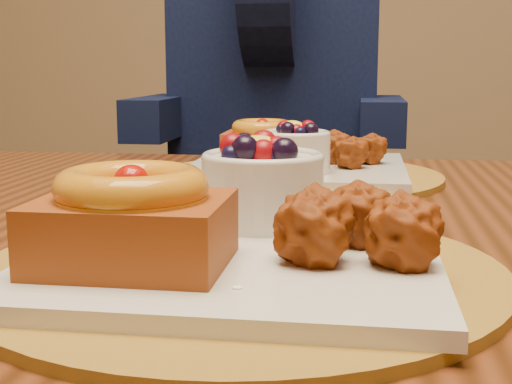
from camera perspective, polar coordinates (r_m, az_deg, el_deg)
dining_table at (r=0.75m, az=1.60°, el=-7.53°), size 1.60×0.90×0.76m
place_setting_near at (r=0.51m, az=-1.70°, el=-3.33°), size 0.38×0.38×0.09m
place_setting_far at (r=0.93m, az=3.11°, el=2.37°), size 0.38×0.38×0.08m
chair_far at (r=1.58m, az=1.95°, el=-5.98°), size 0.48×0.48×0.84m
diner at (r=1.56m, az=1.61°, el=11.03°), size 0.53×0.51×0.87m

